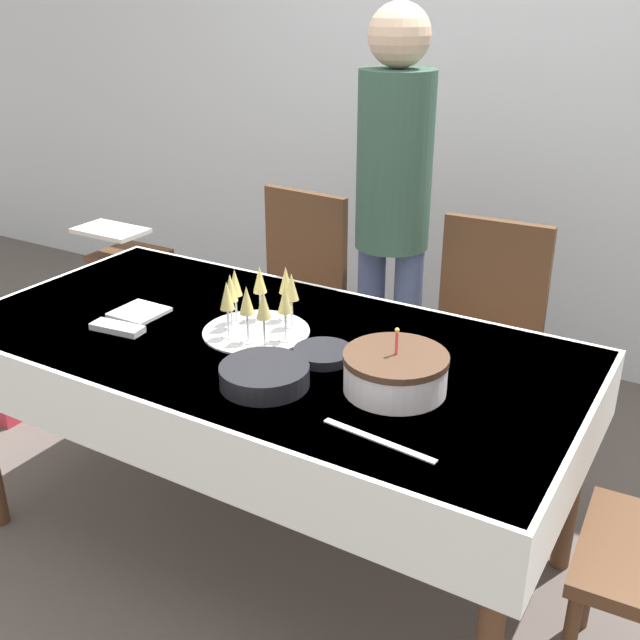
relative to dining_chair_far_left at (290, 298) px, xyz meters
The scene contains 15 objects.
ground_plane 1.04m from the dining_chair_far_left, 62.32° to the right, with size 12.00×12.00×0.00m, color #564C47.
wall_back 1.40m from the dining_chair_far_left, 68.76° to the left, with size 8.00×0.05×2.70m.
dining_table 0.90m from the dining_chair_far_left, 62.32° to the right, with size 1.90×0.94×0.76m.
dining_chair_far_left is the anchor object (origin of this frame).
dining_chair_far_right 0.83m from the dining_chair_far_left, ahead, with size 0.44×0.44×0.97m.
birthday_cake 1.28m from the dining_chair_far_left, 44.43° to the right, with size 0.27×0.27×0.18m.
champagne_tray 0.90m from the dining_chair_far_left, 63.46° to the right, with size 0.33×0.33×0.18m.
plate_stack_main 1.20m from the dining_chair_far_left, 60.29° to the right, with size 0.24×0.24×0.06m.
plate_stack_dessert 1.06m from the dining_chair_far_left, 51.78° to the right, with size 0.17×0.17×0.03m.
cake_knife 1.48m from the dining_chair_far_left, 49.08° to the right, with size 0.30×0.05×0.00m.
fork_pile 1.00m from the dining_chair_far_left, 89.91° to the right, with size 0.18×0.08×0.02m.
napkin_pile 0.87m from the dining_chair_far_left, 92.27° to the right, with size 0.15×0.15×0.01m.
person_standing 0.65m from the dining_chair_far_left, ahead, with size 0.28×0.28×1.69m.
high_chair 0.94m from the dining_chair_far_left, behind, with size 0.33×0.35×0.71m.
gift_bag 1.34m from the dining_chair_far_left, 146.84° to the right, with size 0.24×0.15×0.22m.
Camera 1 is at (1.18, -1.65, 1.71)m, focal length 42.00 mm.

